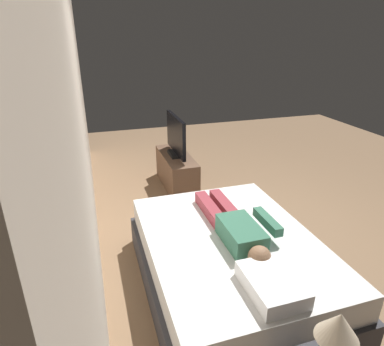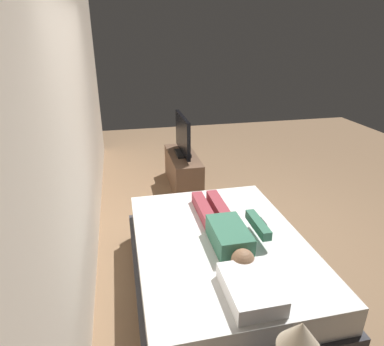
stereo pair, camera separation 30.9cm
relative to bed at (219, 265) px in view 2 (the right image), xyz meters
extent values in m
plane|color=#8C6B4C|center=(0.72, -0.26, -0.26)|extent=(10.00, 10.00, 0.00)
cube|color=beige|center=(1.12, 1.17, 1.14)|extent=(6.40, 0.10, 2.80)
cube|color=#333338|center=(0.00, 0.00, -0.11)|extent=(2.01, 1.51, 0.30)
cube|color=white|center=(0.00, 0.00, 0.16)|extent=(1.93, 1.43, 0.24)
cube|color=white|center=(-0.69, 0.00, 0.34)|extent=(0.48, 0.34, 0.12)
cube|color=#387056|center=(-0.10, -0.04, 0.37)|extent=(0.48, 0.28, 0.18)
sphere|color=#936B4C|center=(-0.43, -0.04, 0.37)|extent=(0.18, 0.18, 0.18)
cube|color=#993842|center=(0.44, -0.12, 0.33)|extent=(0.60, 0.11, 0.11)
cube|color=#993842|center=(0.44, 0.04, 0.33)|extent=(0.60, 0.11, 0.11)
cube|color=#387056|center=(-0.04, -0.32, 0.41)|extent=(0.40, 0.08, 0.08)
cube|color=black|center=(0.18, -0.46, 0.29)|extent=(0.15, 0.04, 0.02)
cube|color=brown|center=(2.29, -0.11, -0.01)|extent=(1.10, 0.40, 0.50)
cube|color=black|center=(2.29, -0.11, 0.26)|extent=(0.32, 0.20, 0.05)
cube|color=black|center=(2.29, -0.11, 0.56)|extent=(0.88, 0.05, 0.54)
cone|color=beige|center=(-1.31, 0.01, 0.60)|extent=(0.22, 0.22, 0.16)
camera|label=1|loc=(-2.26, 1.07, 1.94)|focal=31.38mm
camera|label=2|loc=(-2.34, 0.77, 1.94)|focal=31.38mm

